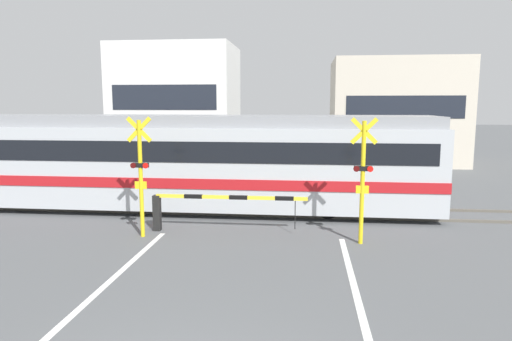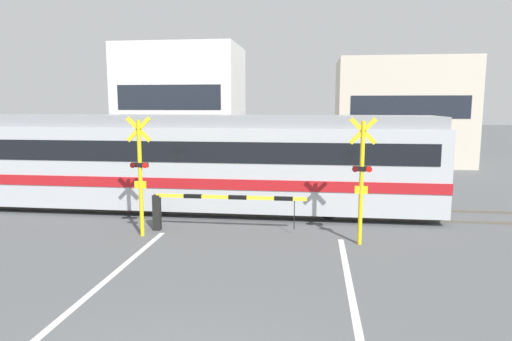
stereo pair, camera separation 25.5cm
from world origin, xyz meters
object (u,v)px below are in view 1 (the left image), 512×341
Objects in this scene: pedestrian at (254,163)px; crossing_signal_left at (141,171)px; crossing_barrier_near at (199,204)px; crossing_signal_right at (363,175)px; crossing_barrier_far at (306,175)px; commuter_train at (159,159)px.

crossing_signal_left is at bearing -103.48° from pedestrian.
crossing_signal_right is at bearing -8.24° from crossing_barrier_near.
crossing_barrier_near and crossing_barrier_far have the same top height.
pedestrian is (-2.32, 2.29, 0.16)m from crossing_barrier_far.
commuter_train is 7.15m from crossing_signal_right.
crossing_signal_left is at bearing -79.93° from commuter_train.
crossing_signal_right reaches higher than crossing_barrier_near.
crossing_barrier_near is 1.85m from crossing_signal_left.
crossing_barrier_near is 6.33m from crossing_barrier_far.
commuter_train is 3.30m from crossing_signal_left.
crossing_barrier_near is 1.00× the size of crossing_barrier_far.
crossing_signal_left is 8.81m from pedestrian.
pedestrian is at bearing 85.51° from crossing_barrier_near.
commuter_train is 3.42m from crossing_barrier_near.
crossing_signal_right is at bearing -66.31° from pedestrian.
commuter_train is 5.94m from pedestrian.
crossing_barrier_near is at bearing -52.59° from commuter_train.
commuter_train is at bearing 152.95° from crossing_signal_right.
pedestrian reaches higher than crossing_barrier_far.
crossing_signal_left is (-4.36, -6.24, 1.00)m from crossing_barrier_far.
crossing_signal_right is at bearing 0.00° from crossing_signal_left.
pedestrian is (2.62, 5.28, -0.76)m from commuter_train.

